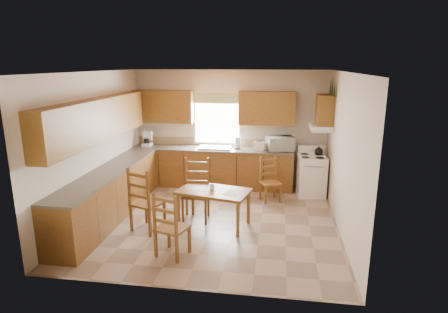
# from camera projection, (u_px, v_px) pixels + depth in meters

# --- Properties ---
(floor) EXTENTS (4.50, 4.50, 0.00)m
(floor) POSITION_uv_depth(u_px,v_px,m) (214.00, 220.00, 6.99)
(floor) COLOR gray
(floor) RESTS_ON ground
(ceiling) EXTENTS (4.50, 4.50, 0.00)m
(ceiling) POSITION_uv_depth(u_px,v_px,m) (213.00, 72.00, 6.33)
(ceiling) COLOR brown
(ceiling) RESTS_ON floor
(wall_left) EXTENTS (4.50, 4.50, 0.00)m
(wall_left) POSITION_uv_depth(u_px,v_px,m) (95.00, 145.00, 6.98)
(wall_left) COLOR beige
(wall_left) RESTS_ON floor
(wall_right) EXTENTS (4.50, 4.50, 0.00)m
(wall_right) POSITION_uv_depth(u_px,v_px,m) (344.00, 154.00, 6.34)
(wall_right) COLOR beige
(wall_right) RESTS_ON floor
(wall_back) EXTENTS (4.50, 4.50, 0.00)m
(wall_back) POSITION_uv_depth(u_px,v_px,m) (230.00, 128.00, 8.82)
(wall_back) COLOR beige
(wall_back) RESTS_ON floor
(wall_front) EXTENTS (4.50, 4.50, 0.00)m
(wall_front) POSITION_uv_depth(u_px,v_px,m) (181.00, 191.00, 4.51)
(wall_front) COLOR beige
(wall_front) RESTS_ON floor
(lower_cab_back) EXTENTS (3.75, 0.60, 0.88)m
(lower_cab_back) POSITION_uv_depth(u_px,v_px,m) (212.00, 168.00, 8.81)
(lower_cab_back) COLOR brown
(lower_cab_back) RESTS_ON floor
(lower_cab_left) EXTENTS (0.60, 3.60, 0.88)m
(lower_cab_left) POSITION_uv_depth(u_px,v_px,m) (110.00, 195.00, 7.02)
(lower_cab_left) COLOR brown
(lower_cab_left) RESTS_ON floor
(counter_back) EXTENTS (3.75, 0.63, 0.04)m
(counter_back) POSITION_uv_depth(u_px,v_px,m) (212.00, 149.00, 8.70)
(counter_back) COLOR brown
(counter_back) RESTS_ON lower_cab_back
(counter_left) EXTENTS (0.63, 3.60, 0.04)m
(counter_left) POSITION_uv_depth(u_px,v_px,m) (108.00, 171.00, 6.91)
(counter_left) COLOR brown
(counter_left) RESTS_ON lower_cab_left
(backsplash) EXTENTS (3.75, 0.01, 0.18)m
(backsplash) POSITION_uv_depth(u_px,v_px,m) (214.00, 142.00, 8.95)
(backsplash) COLOR #917959
(backsplash) RESTS_ON counter_back
(upper_cab_back_left) EXTENTS (1.41, 0.33, 0.75)m
(upper_cab_back_left) POSITION_uv_depth(u_px,v_px,m) (164.00, 106.00, 8.76)
(upper_cab_back_left) COLOR brown
(upper_cab_back_left) RESTS_ON wall_back
(upper_cab_back_right) EXTENTS (1.25, 0.33, 0.75)m
(upper_cab_back_right) POSITION_uv_depth(u_px,v_px,m) (267.00, 108.00, 8.42)
(upper_cab_back_right) COLOR brown
(upper_cab_back_right) RESTS_ON wall_back
(upper_cab_left) EXTENTS (0.33, 3.60, 0.75)m
(upper_cab_left) POSITION_uv_depth(u_px,v_px,m) (97.00, 120.00, 6.69)
(upper_cab_left) COLOR brown
(upper_cab_left) RESTS_ON wall_left
(upper_cab_stove) EXTENTS (0.33, 0.62, 0.62)m
(upper_cab_stove) POSITION_uv_depth(u_px,v_px,m) (325.00, 109.00, 7.82)
(upper_cab_stove) COLOR brown
(upper_cab_stove) RESTS_ON wall_right
(range_hood) EXTENTS (0.44, 0.62, 0.12)m
(range_hood) POSITION_uv_depth(u_px,v_px,m) (321.00, 127.00, 7.92)
(range_hood) COLOR silver
(range_hood) RESTS_ON wall_right
(window_frame) EXTENTS (1.13, 0.02, 1.18)m
(window_frame) POSITION_uv_depth(u_px,v_px,m) (217.00, 120.00, 8.79)
(window_frame) COLOR silver
(window_frame) RESTS_ON wall_back
(window_pane) EXTENTS (1.05, 0.01, 1.10)m
(window_pane) POSITION_uv_depth(u_px,v_px,m) (217.00, 120.00, 8.78)
(window_pane) COLOR white
(window_pane) RESTS_ON wall_back
(window_valance) EXTENTS (1.19, 0.01, 0.24)m
(window_valance) POSITION_uv_depth(u_px,v_px,m) (217.00, 98.00, 8.64)
(window_valance) COLOR #4C6530
(window_valance) RESTS_ON wall_back
(sink_basin) EXTENTS (0.75, 0.45, 0.04)m
(sink_basin) POSITION_uv_depth(u_px,v_px,m) (215.00, 147.00, 8.68)
(sink_basin) COLOR silver
(sink_basin) RESTS_ON counter_back
(pine_decal_a) EXTENTS (0.22, 0.22, 0.36)m
(pine_decal_a) POSITION_uv_depth(u_px,v_px,m) (335.00, 87.00, 7.37)
(pine_decal_a) COLOR black
(pine_decal_a) RESTS_ON wall_right
(pine_decal_b) EXTENTS (0.22, 0.22, 0.36)m
(pine_decal_b) POSITION_uv_depth(u_px,v_px,m) (333.00, 84.00, 7.67)
(pine_decal_b) COLOR black
(pine_decal_b) RESTS_ON wall_right
(pine_decal_c) EXTENTS (0.22, 0.22, 0.36)m
(pine_decal_c) POSITION_uv_depth(u_px,v_px,m) (331.00, 85.00, 7.99)
(pine_decal_c) COLOR black
(pine_decal_c) RESTS_ON wall_right
(stove) EXTENTS (0.65, 0.66, 0.87)m
(stove) POSITION_uv_depth(u_px,v_px,m) (311.00, 176.00, 8.20)
(stove) COLOR silver
(stove) RESTS_ON floor
(coffeemaker) EXTENTS (0.22, 0.25, 0.31)m
(coffeemaker) POSITION_uv_depth(u_px,v_px,m) (147.00, 140.00, 8.87)
(coffeemaker) COLOR silver
(coffeemaker) RESTS_ON counter_back
(paper_towel) EXTENTS (0.15, 0.15, 0.27)m
(paper_towel) POSITION_uv_depth(u_px,v_px,m) (237.00, 143.00, 8.61)
(paper_towel) COLOR white
(paper_towel) RESTS_ON counter_back
(toaster) EXTENTS (0.25, 0.18, 0.20)m
(toaster) POSITION_uv_depth(u_px,v_px,m) (259.00, 146.00, 8.48)
(toaster) COLOR silver
(toaster) RESTS_ON counter_back
(microwave) EXTENTS (0.64, 0.54, 0.33)m
(microwave) POSITION_uv_depth(u_px,v_px,m) (280.00, 144.00, 8.40)
(microwave) COLOR silver
(microwave) RESTS_ON counter_back
(dining_table) EXTENTS (1.36, 0.96, 0.66)m
(dining_table) POSITION_uv_depth(u_px,v_px,m) (214.00, 208.00, 6.69)
(dining_table) COLOR brown
(dining_table) RESTS_ON floor
(chair_near_left) EXTENTS (0.61, 0.60, 1.14)m
(chair_near_left) POSITION_uv_depth(u_px,v_px,m) (147.00, 199.00, 6.44)
(chair_near_left) COLOR brown
(chair_near_left) RESTS_ON floor
(chair_near_right) EXTENTS (0.54, 0.52, 1.03)m
(chair_near_right) POSITION_uv_depth(u_px,v_px,m) (172.00, 224.00, 5.59)
(chair_near_right) COLOR brown
(chair_near_right) RESTS_ON floor
(chair_far_left) EXTENTS (0.50, 0.48, 1.14)m
(chair_far_left) POSITION_uv_depth(u_px,v_px,m) (196.00, 191.00, 6.85)
(chair_far_left) COLOR brown
(chair_far_left) RESTS_ON floor
(chair_far_right) EXTENTS (0.51, 0.50, 0.93)m
(chair_far_right) POSITION_uv_depth(u_px,v_px,m) (271.00, 180.00, 7.83)
(chair_far_right) COLOR brown
(chair_far_right) RESTS_ON floor
(table_paper) EXTENTS (0.31, 0.35, 0.00)m
(table_paper) POSITION_uv_depth(u_px,v_px,m) (232.00, 193.00, 6.46)
(table_paper) COLOR white
(table_paper) RESTS_ON dining_table
(table_card) EXTENTS (0.08, 0.02, 0.11)m
(table_card) POSITION_uv_depth(u_px,v_px,m) (212.00, 187.00, 6.63)
(table_card) COLOR white
(table_card) RESTS_ON dining_table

